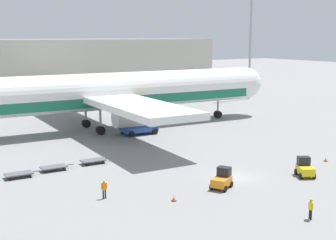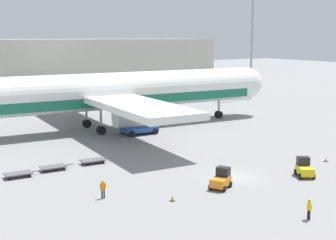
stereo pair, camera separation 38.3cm
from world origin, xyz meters
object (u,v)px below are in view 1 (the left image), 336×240
ground_crew_far (311,207)px  traffic_cone_near (326,159)px  baggage_dolly_lead (19,174)px  baggage_dolly_third (93,160)px  baggage_tug_mid (222,179)px  traffic_cone_far (174,198)px  scissor_lift_loader (139,121)px  baggage_tug_foreground (305,168)px  airplane_main (112,93)px  baggage_dolly_second (54,167)px  light_mast (251,33)px  ground_crew_near (104,188)px

ground_crew_far → traffic_cone_near: 19.30m
baggage_dolly_lead → baggage_dolly_third: size_ratio=1.00×
baggage_tug_mid → traffic_cone_far: (-6.01, -0.52, -0.58)m
baggage_dolly_third → traffic_cone_far: size_ratio=6.14×
scissor_lift_loader → baggage_tug_foreground: size_ratio=1.91×
baggage_dolly_lead → baggage_tug_mid: bearing=-39.4°
airplane_main → traffic_cone_near: airplane_main is taller
baggage_tug_foreground → baggage_dolly_lead: baggage_tug_foreground is taller
baggage_tug_mid → baggage_dolly_second: size_ratio=0.75×
baggage_tug_foreground → scissor_lift_loader: bearing=38.9°
light_mast → airplane_main: size_ratio=0.46×
airplane_main → baggage_dolly_second: airplane_main is taller
baggage_dolly_second → baggage_dolly_third: 4.83m
airplane_main → traffic_cone_near: size_ratio=100.76×
baggage_tug_mid → baggage_dolly_second: 18.86m
scissor_lift_loader → baggage_tug_foreground: (3.96, -28.54, -1.08)m
baggage_tug_mid → ground_crew_far: bearing=-114.0°
baggage_tug_foreground → traffic_cone_near: size_ratio=4.89×
baggage_tug_foreground → baggage_dolly_second: 27.14m
baggage_tug_foreground → ground_crew_near: baggage_tug_foreground is taller
scissor_lift_loader → baggage_tug_foreground: 28.83m
baggage_tug_foreground → baggage_tug_mid: bearing=111.2°
baggage_dolly_second → baggage_tug_mid: bearing=-48.7°
baggage_dolly_lead → traffic_cone_far: traffic_cone_far is taller
baggage_tug_foreground → baggage_dolly_lead: size_ratio=0.75×
light_mast → ground_crew_near: bearing=-142.8°
airplane_main → traffic_cone_far: size_ratio=95.55×
baggage_dolly_third → ground_crew_near: 12.27m
light_mast → baggage_tug_foreground: size_ratio=9.52×
baggage_dolly_lead → airplane_main: bearing=45.4°
baggage_tug_mid → baggage_dolly_third: 16.54m
airplane_main → ground_crew_near: (-15.39, -29.18, -4.79)m
baggage_dolly_second → airplane_main: bearing=50.8°
ground_crew_far → airplane_main: bearing=-169.9°
baggage_dolly_second → ground_crew_far: size_ratio=2.13×
scissor_lift_loader → baggage_dolly_lead: 25.03m
baggage_dolly_lead → baggage_dolly_third: same height
baggage_dolly_lead → traffic_cone_near: bearing=-19.5°
baggage_dolly_lead → ground_crew_far: ground_crew_far is taller
baggage_dolly_third → traffic_cone_far: (0.87, -15.55, -0.09)m
light_mast → traffic_cone_far: bearing=-137.9°
ground_crew_far → traffic_cone_near: bearing=139.9°
baggage_tug_mid → traffic_cone_near: baggage_tug_mid is taller
light_mast → airplane_main: light_mast is taller
airplane_main → ground_crew_far: (-3.57, -42.75, -4.80)m
ground_crew_far → traffic_cone_far: 11.80m
light_mast → scissor_lift_loader: light_mast is taller
scissor_lift_loader → baggage_tug_mid: size_ratio=1.91×
ground_crew_near → traffic_cone_far: (4.95, -4.00, -0.75)m
baggage_dolly_lead → traffic_cone_far: 17.65m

